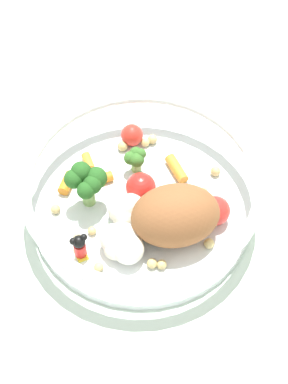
{
  "coord_description": "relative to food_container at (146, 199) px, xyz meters",
  "views": [
    {
      "loc": [
        0.04,
        0.35,
        0.5
      ],
      "look_at": [
        -0.0,
        0.01,
        0.03
      ],
      "focal_mm": 51.19,
      "sensor_mm": 36.0,
      "label": 1
    }
  ],
  "objects": [
    {
      "name": "ground_plane",
      "position": [
        0.0,
        -0.02,
        -0.03
      ],
      "size": [
        2.4,
        2.4,
        0.0
      ],
      "primitive_type": "plane",
      "color": "silver"
    },
    {
      "name": "food_container",
      "position": [
        0.0,
        0.0,
        0.0
      ],
      "size": [
        0.25,
        0.25,
        0.07
      ],
      "color": "white",
      "rests_on": "ground_plane"
    }
  ]
}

